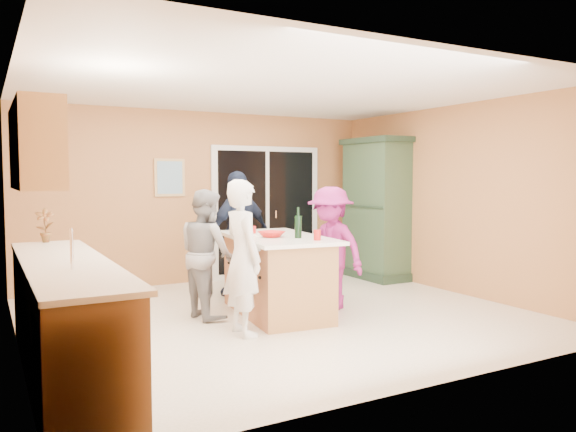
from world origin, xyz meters
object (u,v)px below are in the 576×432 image
woman_grey (206,253)px  woman_navy (239,234)px  woman_white (243,258)px  green_hutch (376,210)px  kitchen_island (277,277)px  woman_magenta (331,248)px

woman_grey → woman_navy: 1.20m
woman_white → woman_grey: 0.87m
green_hutch → woman_white: size_ratio=1.40×
kitchen_island → woman_white: woman_white is taller
kitchen_island → green_hutch: size_ratio=0.83×
woman_white → woman_grey: (-0.07, 0.87, -0.06)m
green_hutch → woman_navy: green_hutch is taller
woman_white → woman_navy: bearing=-22.9°
kitchen_island → woman_white: (-0.69, -0.59, 0.36)m
woman_grey → woman_navy: bearing=-49.5°
kitchen_island → woman_magenta: 0.77m
woman_white → woman_grey: size_ratio=1.08×
green_hutch → woman_white: (-3.19, -1.95, -0.29)m
woman_navy → woman_white: bearing=50.9°
green_hutch → woman_grey: bearing=-161.6°
woman_grey → green_hutch: bearing=-79.1°
woman_grey → woman_magenta: 1.51m
kitchen_island → woman_white: bearing=-133.9°
woman_white → woman_navy: 1.90m
green_hutch → woman_grey: green_hutch is taller
kitchen_island → green_hutch: (2.50, 1.36, 0.65)m
woman_grey → woman_navy: woman_navy is taller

